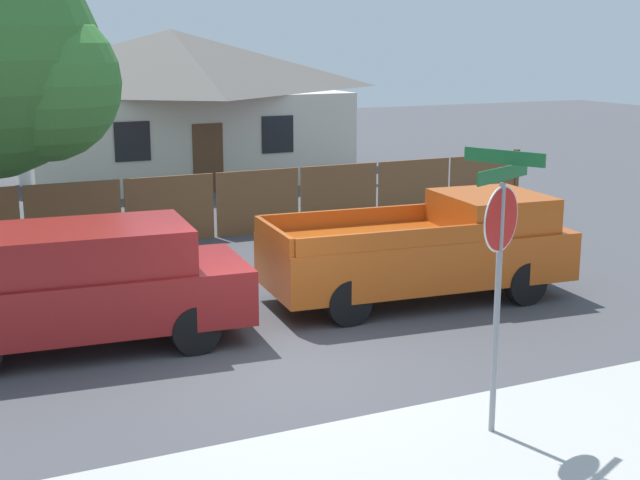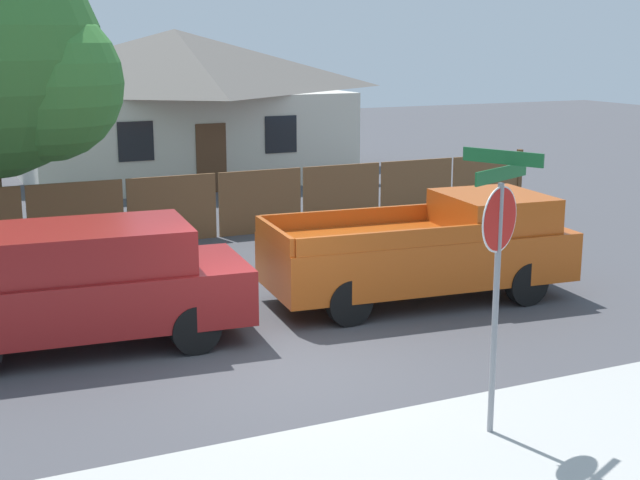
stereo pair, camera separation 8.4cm
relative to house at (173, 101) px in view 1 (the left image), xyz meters
name	(u,v)px [view 1 (the left image)]	position (x,y,z in m)	size (l,w,h in m)	color
ground_plane	(282,364)	(-3.47, -17.24, -2.42)	(80.00, 80.00, 0.00)	#47474C
sidewalk_strip	(417,478)	(-3.47, -20.84, -2.42)	(36.00, 3.20, 0.01)	#B2B2AD
wooden_fence	(258,202)	(-0.69, -9.20, -1.69)	(14.60, 0.12, 1.56)	brown
house	(173,101)	(0.00, 0.00, 0.00)	(10.44, 7.43, 4.66)	beige
red_suv	(78,283)	(-5.84, -15.34, -1.45)	(4.93, 2.32, 1.79)	maroon
orange_pickup	(428,249)	(0.03, -15.36, -1.54)	(5.34, 2.43, 1.76)	#B74C14
stop_sign	(500,243)	(-2.11, -20.22, -0.20)	(0.98, 0.88, 3.24)	gray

